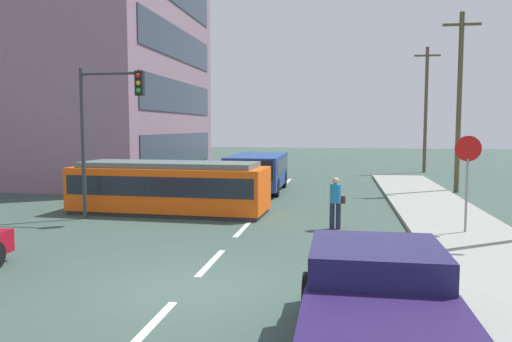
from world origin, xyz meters
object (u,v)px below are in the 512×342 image
pickup_truck_parked (378,307)px  utility_pole_far (426,108)px  utility_pole_mid (459,100)px  streetcar_tram (170,187)px  city_bus (258,170)px  traffic_light_mast (106,115)px  pedestrian_crossing (336,200)px  stop_sign (468,164)px

pickup_truck_parked → utility_pole_far: (5.52, 30.61, 3.86)m
utility_pole_mid → streetcar_tram: bearing=-146.3°
city_bus → utility_pole_far: (10.16, 12.56, 3.58)m
city_bus → traffic_light_mast: size_ratio=1.10×
city_bus → utility_pole_mid: bearing=7.4°
streetcar_tram → pedestrian_crossing: bearing=-18.1°
stop_sign → utility_pole_mid: 11.11m
streetcar_tram → utility_pole_far: size_ratio=0.84×
utility_pole_mid → traffic_light_mast: bearing=-144.7°
city_bus → utility_pole_mid: 10.60m
traffic_light_mast → utility_pole_far: 25.43m
city_bus → pedestrian_crossing: size_ratio=3.51×
streetcar_tram → traffic_light_mast: (-1.70, -1.70, 2.67)m
city_bus → utility_pole_mid: utility_pole_mid is taller
streetcar_tram → pedestrian_crossing: size_ratio=4.50×
utility_pole_mid → utility_pole_far: (0.25, 11.28, 0.03)m
city_bus → utility_pole_far: 16.54m
pedestrian_crossing → streetcar_tram: bearing=161.9°
pedestrian_crossing → traffic_light_mast: 8.44m
streetcar_tram → pedestrian_crossing: (6.28, -2.05, -0.07)m
streetcar_tram → traffic_light_mast: traffic_light_mast is taller
utility_pole_mid → stop_sign: bearing=-101.0°
streetcar_tram → traffic_light_mast: bearing=-134.9°
streetcar_tram → city_bus: streetcar_tram is taller
stop_sign → pickup_truck_parked: bearing=-110.2°
streetcar_tram → city_bus: 7.22m
stop_sign → traffic_light_mast: (-11.83, 0.81, 1.48)m
pedestrian_crossing → utility_pole_mid: bearing=59.8°
pickup_truck_parked → utility_pole_far: size_ratio=0.56×
utility_pole_far → stop_sign: bearing=-96.0°
streetcar_tram → pickup_truck_parked: streetcar_tram is taller
streetcar_tram → utility_pole_mid: utility_pole_mid is taller
pedestrian_crossing → utility_pole_mid: size_ratio=0.19×
pedestrian_crossing → utility_pole_far: 22.63m
city_bus → traffic_light_mast: 9.78m
utility_pole_mid → utility_pole_far: bearing=88.7°
utility_pole_far → pedestrian_crossing: bearing=-106.1°
streetcar_tram → traffic_light_mast: size_ratio=1.41×
pedestrian_crossing → city_bus: bearing=114.1°
streetcar_tram → utility_pole_far: utility_pole_far is taller
pickup_truck_parked → utility_pole_far: utility_pole_far is taller
pickup_truck_parked → stop_sign: stop_sign is taller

